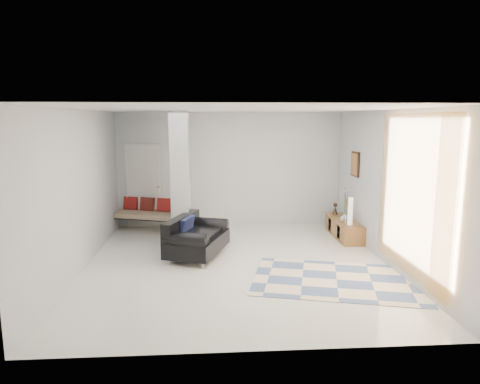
{
  "coord_description": "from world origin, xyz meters",
  "views": [
    {
      "loc": [
        -0.45,
        -7.5,
        2.63
      ],
      "look_at": [
        0.1,
        0.6,
        1.24
      ],
      "focal_mm": 32.0,
      "sensor_mm": 36.0,
      "label": 1
    }
  ],
  "objects": [
    {
      "name": "wall_back",
      "position": [
        0.0,
        3.0,
        1.4
      ],
      "size": [
        6.0,
        0.0,
        6.0
      ],
      "primitive_type": "plane",
      "rotation": [
        1.57,
        0.0,
        0.0
      ],
      "color": "silver",
      "rests_on": "ground"
    },
    {
      "name": "vase",
      "position": [
        2.47,
        1.52,
        0.49
      ],
      "size": [
        0.21,
        0.21,
        0.19
      ],
      "primitive_type": "imported",
      "rotation": [
        0.0,
        0.0,
        -0.17
      ],
      "color": "silver",
      "rests_on": "media_console"
    },
    {
      "name": "partition_column",
      "position": [
        -1.1,
        1.6,
        1.4
      ],
      "size": [
        0.35,
        1.2,
        2.8
      ],
      "primitive_type": "cube",
      "color": "#9CA1A3",
      "rests_on": "floor"
    },
    {
      "name": "wall_left",
      "position": [
        -2.75,
        0.0,
        1.4
      ],
      "size": [
        0.0,
        6.0,
        6.0
      ],
      "primitive_type": "plane",
      "rotation": [
        1.57,
        0.0,
        1.57
      ],
      "color": "silver",
      "rests_on": "ground"
    },
    {
      "name": "ceiling",
      "position": [
        0.0,
        0.0,
        2.8
      ],
      "size": [
        6.0,
        6.0,
        0.0
      ],
      "primitive_type": "plane",
      "rotation": [
        3.14,
        0.0,
        0.0
      ],
      "color": "white",
      "rests_on": "wall_back"
    },
    {
      "name": "wall_front",
      "position": [
        0.0,
        -3.0,
        1.4
      ],
      "size": [
        6.0,
        0.0,
        6.0
      ],
      "primitive_type": "plane",
      "rotation": [
        -1.57,
        0.0,
        0.0
      ],
      "color": "silver",
      "rests_on": "ground"
    },
    {
      "name": "bronze_figurine",
      "position": [
        2.47,
        2.24,
        0.53
      ],
      "size": [
        0.15,
        0.15,
        0.27
      ],
      "primitive_type": null,
      "rotation": [
        0.0,
        0.0,
        -0.14
      ],
      "color": "#2F2315",
      "rests_on": "media_console"
    },
    {
      "name": "cylinder_lamp",
      "position": [
        2.5,
        1.23,
        0.69
      ],
      "size": [
        0.11,
        0.11,
        0.59
      ],
      "primitive_type": "cylinder",
      "color": "white",
      "rests_on": "media_console"
    },
    {
      "name": "wall_right",
      "position": [
        2.75,
        0.0,
        1.4
      ],
      "size": [
        0.0,
        6.0,
        6.0
      ],
      "primitive_type": "plane",
      "rotation": [
        1.57,
        0.0,
        -1.57
      ],
      "color": "silver",
      "rests_on": "ground"
    },
    {
      "name": "loveseat",
      "position": [
        -0.79,
        0.59,
        0.36
      ],
      "size": [
        1.3,
        1.68,
        0.76
      ],
      "rotation": [
        0.0,
        0.0,
        -0.34
      ],
      "color": "silver",
      "rests_on": "floor"
    },
    {
      "name": "area_rug",
      "position": [
        1.6,
        -0.9,
        0.01
      ],
      "size": [
        3.07,
        2.41,
        0.01
      ],
      "primitive_type": "cube",
      "rotation": [
        0.0,
        0.0,
        -0.24
      ],
      "color": "beige",
      "rests_on": "floor"
    },
    {
      "name": "wall_art",
      "position": [
        2.72,
        1.7,
        1.65
      ],
      "size": [
        0.04,
        0.45,
        0.55
      ],
      "primitive_type": "cube",
      "color": "black",
      "rests_on": "wall_right"
    },
    {
      "name": "daybed",
      "position": [
        -1.92,
        2.63,
        0.41
      ],
      "size": [
        2.07,
        1.35,
        0.77
      ],
      "rotation": [
        0.0,
        0.0,
        -0.31
      ],
      "color": "black",
      "rests_on": "floor"
    },
    {
      "name": "hallway_door",
      "position": [
        -2.1,
        2.96,
        1.02
      ],
      "size": [
        0.85,
        0.06,
        2.04
      ],
      "primitive_type": "cube",
      "color": "silver",
      "rests_on": "floor"
    },
    {
      "name": "media_console",
      "position": [
        2.52,
        1.7,
        0.21
      ],
      "size": [
        0.45,
        1.59,
        0.8
      ],
      "color": "brown",
      "rests_on": "floor"
    },
    {
      "name": "curtain",
      "position": [
        2.67,
        -1.15,
        1.45
      ],
      "size": [
        0.0,
        2.55,
        2.55
      ],
      "primitive_type": "plane",
      "rotation": [
        1.57,
        0.0,
        1.57
      ],
      "color": "gold",
      "rests_on": "wall_right"
    },
    {
      "name": "floor",
      "position": [
        0.0,
        0.0,
        0.0
      ],
      "size": [
        6.0,
        6.0,
        0.0
      ],
      "primitive_type": "plane",
      "color": "white",
      "rests_on": "ground"
    }
  ]
}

